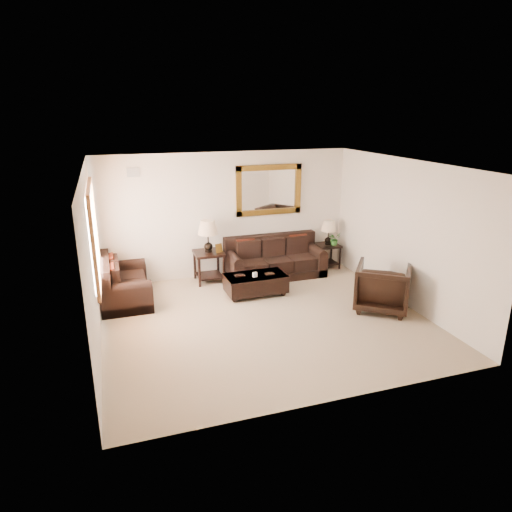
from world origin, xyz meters
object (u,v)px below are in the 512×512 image
object	(u,v)px
sofa	(274,262)
coffee_table	(256,282)
loveseat	(122,286)
armchair	(383,285)
end_table_right	(328,237)
end_table_left	(208,242)

from	to	relation	value
sofa	coffee_table	bearing A→B (deg)	-128.46
loveseat	armchair	xyz separation A→B (m)	(4.53, -1.87, 0.16)
sofa	armchair	bearing A→B (deg)	-61.81
sofa	coffee_table	xyz separation A→B (m)	(-0.74, -0.94, -0.06)
sofa	loveseat	xyz separation A→B (m)	(-3.28, -0.45, 0.00)
sofa	loveseat	distance (m)	3.31
armchair	coffee_table	bearing A→B (deg)	1.91
loveseat	end_table_right	world-z (taller)	end_table_right
end_table_left	coffee_table	world-z (taller)	end_table_left
loveseat	end_table_left	size ratio (longest dim) A/B	1.15
loveseat	armchair	world-z (taller)	armchair
end_table_right	coffee_table	world-z (taller)	end_table_right
end_table_left	end_table_right	xyz separation A→B (m)	(2.83, 0.05, -0.14)
loveseat	coffee_table	xyz separation A→B (m)	(2.54, -0.48, -0.06)
loveseat	coffee_table	size ratio (longest dim) A/B	1.26
loveseat	end_table_right	distance (m)	4.71
end_table_left	end_table_right	bearing A→B (deg)	1.03
sofa	loveseat	size ratio (longest dim) A/B	1.38
coffee_table	loveseat	bearing A→B (deg)	168.13
end_table_left	coffee_table	distance (m)	1.38
end_table_left	loveseat	bearing A→B (deg)	-163.79
sofa	armchair	world-z (taller)	armchair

